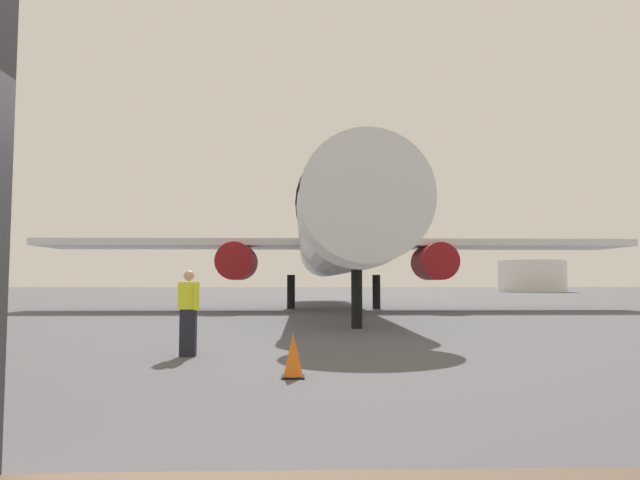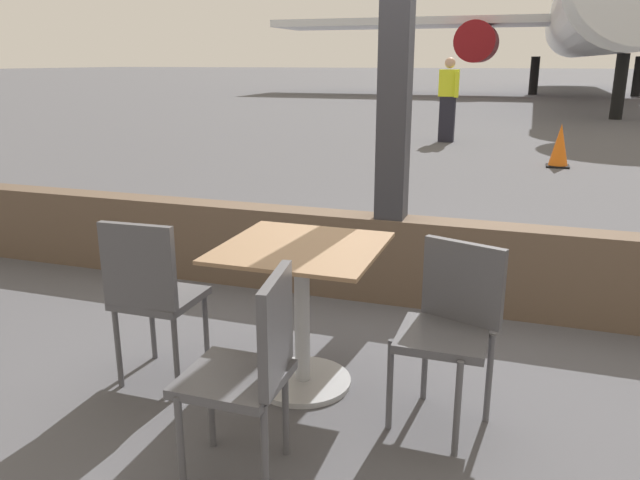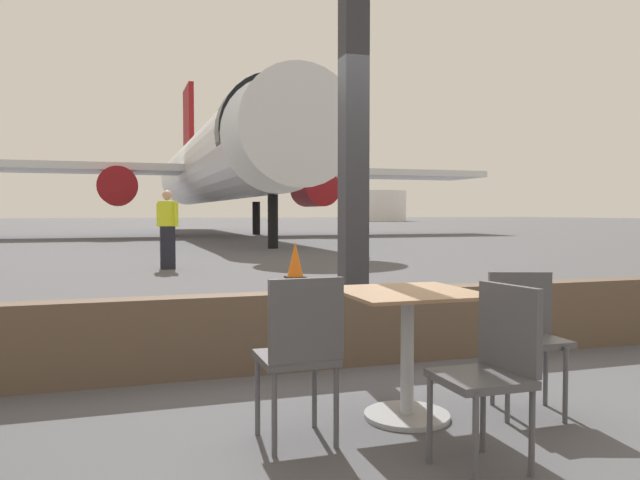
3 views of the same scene
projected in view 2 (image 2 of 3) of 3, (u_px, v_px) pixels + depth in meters
The scene contains 9 objects.
ground_plane at pixel (519, 87), 40.91m from camera, with size 220.00×220.00×0.00m, color #4C4C51.
window_frame at pixel (395, 99), 4.11m from camera, with size 7.76×0.24×3.97m.
dining_table at pixel (302, 305), 3.20m from camera, with size 0.79×0.79×0.78m.
cafe_chair_window_left at pixel (151, 289), 3.18m from camera, with size 0.41×0.41×0.91m.
cafe_chair_window_right at pixel (451, 318), 2.87m from camera, with size 0.49×0.49×0.87m.
cafe_chair_aisle_left at pixel (253, 361), 2.44m from camera, with size 0.43×0.43×0.89m.
airplane at pixel (594, 13), 28.70m from camera, with size 31.32×32.91×10.79m.
ground_crew_worker at pixel (448, 99), 12.98m from camera, with size 0.45×0.41×1.74m.
traffic_cone at pixel (560, 146), 10.02m from camera, with size 0.36×0.36×0.70m.
Camera 2 is at (0.87, -4.15, 1.67)m, focal length 34.65 mm.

